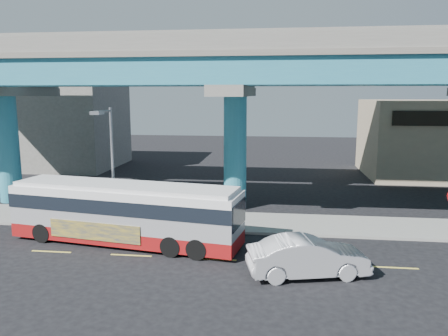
# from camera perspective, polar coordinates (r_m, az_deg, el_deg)

# --- Properties ---
(ground) EXTENTS (120.00, 120.00, 0.00)m
(ground) POSITION_cam_1_polar(r_m,az_deg,el_deg) (20.85, -1.09, -11.54)
(ground) COLOR black
(ground) RESTS_ON ground
(sidewalk) EXTENTS (70.00, 4.00, 0.15)m
(sidewalk) POSITION_cam_1_polar(r_m,az_deg,el_deg) (25.99, 0.65, -7.04)
(sidewalk) COLOR gray
(sidewalk) RESTS_ON ground
(lane_markings) EXTENTS (58.00, 0.12, 0.01)m
(lane_markings) POSITION_cam_1_polar(r_m,az_deg,el_deg) (20.57, -1.21, -11.82)
(lane_markings) COLOR #D8C64C
(lane_markings) RESTS_ON ground
(viaduct) EXTENTS (52.00, 12.40, 11.70)m
(viaduct) POSITION_cam_1_polar(r_m,az_deg,el_deg) (28.53, 1.53, 12.86)
(viaduct) COLOR teal
(viaduct) RESTS_ON ground
(building_beige) EXTENTS (14.00, 10.23, 7.00)m
(building_beige) POSITION_cam_1_polar(r_m,az_deg,el_deg) (45.05, 26.87, 3.46)
(building_beige) COLOR tan
(building_beige) RESTS_ON ground
(building_concrete) EXTENTS (12.00, 10.00, 9.00)m
(building_concrete) POSITION_cam_1_polar(r_m,az_deg,el_deg) (48.98, -20.73, 5.45)
(building_concrete) COLOR gray
(building_concrete) RESTS_ON ground
(transit_bus) EXTENTS (12.24, 4.51, 3.08)m
(transit_bus) POSITION_cam_1_polar(r_m,az_deg,el_deg) (22.76, -12.78, -5.49)
(transit_bus) COLOR maroon
(transit_bus) RESTS_ON ground
(sedan) EXTENTS (4.04, 5.81, 1.65)m
(sedan) POSITION_cam_1_polar(r_m,az_deg,el_deg) (18.89, 10.88, -11.32)
(sedan) COLOR #BABBC0
(sedan) RESTS_ON ground
(street_lamp) EXTENTS (0.50, 2.23, 6.66)m
(street_lamp) POSITION_cam_1_polar(r_m,az_deg,el_deg) (24.69, -14.87, 2.37)
(street_lamp) COLOR gray
(street_lamp) RESTS_ON sidewalk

